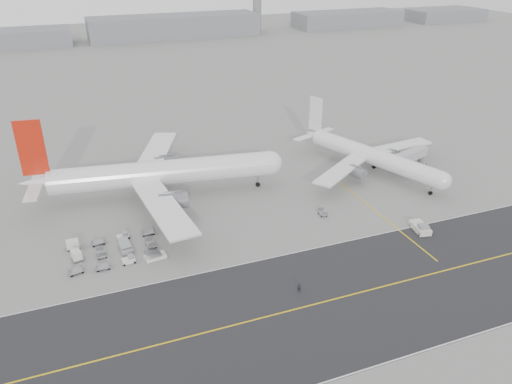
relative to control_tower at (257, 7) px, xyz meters
name	(u,v)px	position (x,y,z in m)	size (l,w,h in m)	color
ground	(267,252)	(-100.00, -265.00, -16.25)	(700.00, 700.00, 0.00)	gray
taxiway	(332,300)	(-94.98, -282.98, -16.24)	(220.00, 59.00, 0.03)	#29292B
horizon_buildings	(160,38)	(-70.00, -5.00, -16.25)	(520.00, 28.00, 28.00)	slate
control_tower	(257,7)	(0.00, 0.00, 0.00)	(7.00, 7.00, 31.25)	slate
airliner_a	(158,173)	(-115.25, -232.59, -10.06)	(62.13, 61.07, 21.51)	white
airliner_b	(370,155)	(-59.19, -238.04, -11.55)	(44.30, 45.10, 16.28)	white
pushback_tug	(420,228)	(-65.97, -269.22, -15.39)	(3.57, 7.44, 2.09)	beige
jet_bridge	(408,157)	(-49.39, -241.57, -12.21)	(15.38, 7.58, 5.80)	gray
gse_cluster	(115,253)	(-128.67, -254.35, -16.25)	(22.77, 17.21, 2.06)	gray
stray_dolly	(322,215)	(-82.34, -255.36, -16.25)	(1.44, 2.35, 1.44)	silver
ground_crew_a	(299,288)	(-99.39, -278.88, -15.34)	(0.67, 0.44, 1.83)	black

